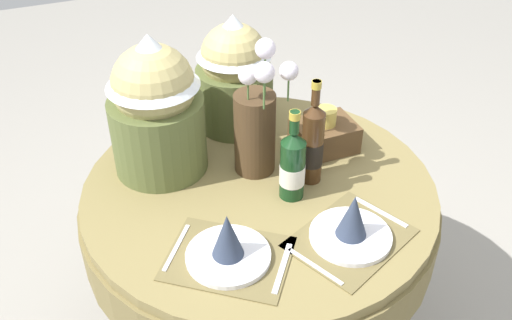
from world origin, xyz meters
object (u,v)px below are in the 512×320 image
Objects in this scene: place_setting_right at (352,227)px; wine_bottle_left at (312,144)px; gift_tub_back_centre at (234,69)px; place_setting_left at (228,247)px; dining_table at (259,215)px; woven_basket_side_right at (324,134)px; wine_bottle_centre at (293,165)px; gift_tub_back_left at (155,101)px; flower_vase at (256,124)px.

wine_bottle_left is at bearing 86.16° from place_setting_right.
gift_tub_back_centre reaches higher than place_setting_right.
place_setting_left is 0.45m from wine_bottle_left.
place_setting_right is 0.97× the size of gift_tub_back_centre.
place_setting_right is 0.74m from gift_tub_back_centre.
dining_table is 5.62× the size of woven_basket_side_right.
wine_bottle_centre reaches higher than dining_table.
gift_tub_back_left reaches higher than place_setting_left.
dining_table is 0.39m from place_setting_left.
wine_bottle_left is 1.18× the size of wine_bottle_centre.
wine_bottle_left is 0.44m from gift_tub_back_centre.
place_setting_left is 1.38× the size of wine_bottle_centre.
wine_bottle_left is at bearing -12.14° from dining_table.
gift_tub_back_left is 1.12× the size of gift_tub_back_centre.
gift_tub_back_left is at bearing 154.20° from flower_vase.
dining_table is at bearing -105.73° from flower_vase.
wine_bottle_left is at bearing -39.84° from flower_vase.
gift_tub_back_centre is at bearing 67.58° from place_setting_left.
woven_basket_side_right is at bearing -11.80° from gift_tub_back_left.
dining_table is 2.82× the size of place_setting_right.
wine_bottle_centre is at bearing -151.30° from wine_bottle_left.
wine_bottle_left is (0.14, -0.12, -0.04)m from flower_vase.
wine_bottle_left reaches higher than place_setting_left.
gift_tub_back_left is (-0.06, 0.50, 0.21)m from place_setting_left.
flower_vase is 0.33m from gift_tub_back_left.
gift_tub_back_left is at bearing 137.55° from wine_bottle_centre.
woven_basket_side_right is (0.23, -0.27, -0.17)m from gift_tub_back_centre.
place_setting_left is 0.36m from place_setting_right.
flower_vase is at bearing 56.98° from place_setting_left.
gift_tub_back_left is 2.30× the size of woven_basket_side_right.
flower_vase reaches higher than place_setting_right.
gift_tub_back_centre is 0.40m from woven_basket_side_right.
gift_tub_back_left is (-0.41, 0.56, 0.21)m from place_setting_right.
flower_vase reaches higher than wine_bottle_left.
dining_table is 0.53m from gift_tub_back_centre.
place_setting_left reaches higher than dining_table.
wine_bottle_centre is 1.48× the size of woven_basket_side_right.
gift_tub_back_left is at bearing 149.04° from wine_bottle_left.
flower_vase is 0.19m from wine_bottle_centre.
woven_basket_side_right is (0.50, 0.38, 0.01)m from place_setting_left.
flower_vase is 2.25× the size of woven_basket_side_right.
wine_bottle_left is at bearing 32.34° from place_setting_left.
gift_tub_back_left is at bearing -154.29° from gift_tub_back_centre.
place_setting_right is at bearing -83.14° from gift_tub_back_centre.
flower_vase reaches higher than wine_bottle_centre.
flower_vase is at bearing -175.07° from woven_basket_side_right.
flower_vase is 1.09× the size of gift_tub_back_centre.
wine_bottle_left is (0.17, -0.04, 0.28)m from dining_table.
flower_vase is (-0.12, 0.42, 0.13)m from place_setting_right.
place_setting_left is at bearing -146.52° from wine_bottle_centre.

